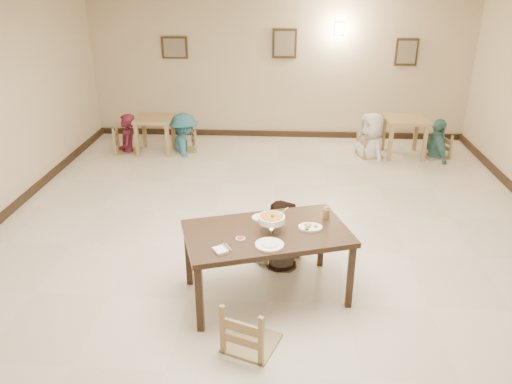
# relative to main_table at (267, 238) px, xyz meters

# --- Properties ---
(floor) EXTENTS (10.00, 10.00, 0.00)m
(floor) POSITION_rel_main_table_xyz_m (0.01, 0.97, -0.73)
(floor) COLOR beige
(floor) RESTS_ON ground
(ceiling) EXTENTS (10.00, 10.00, 0.00)m
(ceiling) POSITION_rel_main_table_xyz_m (0.01, 0.97, 2.27)
(ceiling) COLOR white
(ceiling) RESTS_ON wall_back
(wall_back) EXTENTS (10.00, 0.00, 10.00)m
(wall_back) POSITION_rel_main_table_xyz_m (0.01, 5.97, 0.77)
(wall_back) COLOR beige
(wall_back) RESTS_ON floor
(baseboard_back) EXTENTS (8.00, 0.06, 0.12)m
(baseboard_back) POSITION_rel_main_table_xyz_m (0.01, 5.94, -0.67)
(baseboard_back) COLOR black
(baseboard_back) RESTS_ON floor
(picture_a) EXTENTS (0.55, 0.04, 0.45)m
(picture_a) POSITION_rel_main_table_xyz_m (-2.19, 5.93, 1.17)
(picture_a) COLOR #322513
(picture_a) RESTS_ON wall_back
(picture_b) EXTENTS (0.50, 0.04, 0.60)m
(picture_b) POSITION_rel_main_table_xyz_m (0.11, 5.93, 1.27)
(picture_b) COLOR #322513
(picture_b) RESTS_ON wall_back
(picture_c) EXTENTS (0.45, 0.04, 0.55)m
(picture_c) POSITION_rel_main_table_xyz_m (2.61, 5.93, 1.12)
(picture_c) COLOR #322513
(picture_c) RESTS_ON wall_back
(wall_sconce) EXTENTS (0.16, 0.05, 0.22)m
(wall_sconce) POSITION_rel_main_table_xyz_m (1.21, 5.93, 1.57)
(wall_sconce) COLOR #FFD88C
(wall_sconce) RESTS_ON wall_back
(main_table) EXTENTS (1.96, 1.46, 0.82)m
(main_table) POSITION_rel_main_table_xyz_m (0.00, 0.00, 0.00)
(main_table) COLOR #322114
(main_table) RESTS_ON floor
(chair_far) EXTENTS (0.46, 0.46, 0.98)m
(chair_far) POSITION_rel_main_table_xyz_m (0.10, 0.81, -0.25)
(chair_far) COLOR tan
(chair_far) RESTS_ON floor
(chair_near) EXTENTS (0.48, 0.48, 1.02)m
(chair_near) POSITION_rel_main_table_xyz_m (-0.11, -0.84, -0.23)
(chair_near) COLOR tan
(chair_near) RESTS_ON floor
(main_diner) EXTENTS (0.89, 0.74, 1.66)m
(main_diner) POSITION_rel_main_table_xyz_m (0.12, 0.74, 0.10)
(main_diner) COLOR gray
(main_diner) RESTS_ON floor
(curry_warmer) EXTENTS (0.32, 0.29, 0.26)m
(curry_warmer) POSITION_rel_main_table_xyz_m (0.05, -0.01, 0.23)
(curry_warmer) COLOR silver
(curry_warmer) RESTS_ON main_table
(rice_plate_far) EXTENTS (0.29, 0.29, 0.06)m
(rice_plate_far) POSITION_rel_main_table_xyz_m (-0.04, 0.29, 0.10)
(rice_plate_far) COLOR white
(rice_plate_far) RESTS_ON main_table
(rice_plate_near) EXTENTS (0.29, 0.29, 0.07)m
(rice_plate_near) POSITION_rel_main_table_xyz_m (0.04, -0.31, 0.10)
(rice_plate_near) COLOR white
(rice_plate_near) RESTS_ON main_table
(fried_plate) EXTENTS (0.26, 0.26, 0.06)m
(fried_plate) POSITION_rel_main_table_xyz_m (0.46, 0.09, 0.10)
(fried_plate) COLOR white
(fried_plate) RESTS_ON main_table
(chili_dish) EXTENTS (0.10, 0.10, 0.02)m
(chili_dish) POSITION_rel_main_table_xyz_m (-0.27, -0.20, 0.09)
(chili_dish) COLOR white
(chili_dish) RESTS_ON main_table
(napkin_cutlery) EXTENTS (0.21, 0.24, 0.03)m
(napkin_cutlery) POSITION_rel_main_table_xyz_m (-0.44, -0.45, 0.10)
(napkin_cutlery) COLOR white
(napkin_cutlery) RESTS_ON main_table
(drink_glass) EXTENTS (0.08, 0.08, 0.15)m
(drink_glass) POSITION_rel_main_table_xyz_m (0.65, 0.33, 0.15)
(drink_glass) COLOR white
(drink_glass) RESTS_ON main_table
(bg_table_left) EXTENTS (0.74, 0.74, 0.72)m
(bg_table_left) POSITION_rel_main_table_xyz_m (-2.43, 4.75, -0.15)
(bg_table_left) COLOR #A1804E
(bg_table_left) RESTS_ON floor
(bg_table_right) EXTENTS (0.79, 0.79, 0.77)m
(bg_table_right) POSITION_rel_main_table_xyz_m (2.50, 4.83, -0.10)
(bg_table_right) COLOR #A1804E
(bg_table_right) RESTS_ON floor
(bg_chair_ll) EXTENTS (0.49, 0.49, 1.05)m
(bg_chair_ll) POSITION_rel_main_table_xyz_m (-3.00, 4.70, -0.21)
(bg_chair_ll) COLOR tan
(bg_chair_ll) RESTS_ON floor
(bg_chair_lr) EXTENTS (0.42, 0.42, 0.90)m
(bg_chair_lr) POSITION_rel_main_table_xyz_m (-1.86, 4.83, -0.29)
(bg_chair_lr) COLOR tan
(bg_chair_lr) RESTS_ON floor
(bg_chair_rl) EXTENTS (0.43, 0.43, 0.92)m
(bg_chair_rl) POSITION_rel_main_table_xyz_m (1.85, 4.77, -0.27)
(bg_chair_rl) COLOR tan
(bg_chair_rl) RESTS_ON floor
(bg_chair_rr) EXTENTS (0.42, 0.42, 0.90)m
(bg_chair_rr) POSITION_rel_main_table_xyz_m (3.14, 4.78, -0.28)
(bg_chair_rr) COLOR tan
(bg_chair_rr) RESTS_ON floor
(bg_diner_a) EXTENTS (0.50, 0.65, 1.57)m
(bg_diner_a) POSITION_rel_main_table_xyz_m (-3.00, 4.70, 0.05)
(bg_diner_a) COLOR #551728
(bg_diner_a) RESTS_ON floor
(bg_diner_b) EXTENTS (0.92, 1.16, 1.57)m
(bg_diner_b) POSITION_rel_main_table_xyz_m (-1.86, 4.83, 0.05)
(bg_diner_b) COLOR teal
(bg_diner_b) RESTS_ON floor
(bg_diner_c) EXTENTS (0.87, 1.01, 1.74)m
(bg_diner_c) POSITION_rel_main_table_xyz_m (1.85, 4.77, 0.14)
(bg_diner_c) COLOR silver
(bg_diner_c) RESTS_ON floor
(bg_diner_d) EXTENTS (0.51, 0.96, 1.55)m
(bg_diner_d) POSITION_rel_main_table_xyz_m (3.14, 4.78, 0.04)
(bg_diner_d) COLOR #49867B
(bg_diner_d) RESTS_ON floor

